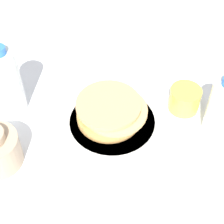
# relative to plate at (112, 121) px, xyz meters

# --- Properties ---
(ground_plane) EXTENTS (4.00, 4.00, 0.00)m
(ground_plane) POSITION_rel_plate_xyz_m (0.01, -0.00, -0.01)
(ground_plane) COLOR white
(plate) EXTENTS (0.23, 0.23, 0.01)m
(plate) POSITION_rel_plate_xyz_m (0.00, 0.00, 0.00)
(plate) COLOR silver
(plate) RESTS_ON ground_plane
(pancake_stack) EXTENTS (0.17, 0.17, 0.06)m
(pancake_stack) POSITION_rel_plate_xyz_m (-0.01, 0.00, 0.03)
(pancake_stack) COLOR #BA8543
(pancake_stack) RESTS_ON plate
(juice_glass) EXTENTS (0.08, 0.08, 0.06)m
(juice_glass) POSITION_rel_plate_xyz_m (0.19, 0.03, 0.02)
(juice_glass) COLOR yellow
(juice_glass) RESTS_ON ground_plane
(water_bottle_near) EXTENTS (0.07, 0.07, 0.20)m
(water_bottle_near) POSITION_rel_plate_xyz_m (-0.25, 0.08, 0.09)
(water_bottle_near) COLOR silver
(water_bottle_near) RESTS_ON ground_plane
(water_bottle_mid) EXTENTS (0.06, 0.06, 0.18)m
(water_bottle_mid) POSITION_rel_plate_xyz_m (0.25, -0.06, 0.08)
(water_bottle_mid) COLOR silver
(water_bottle_mid) RESTS_ON ground_plane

